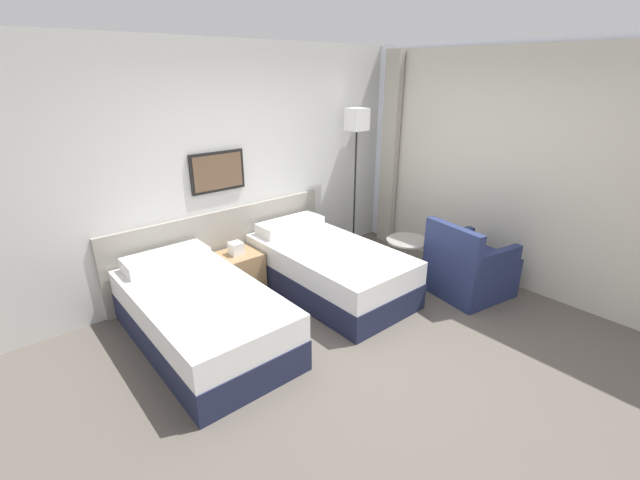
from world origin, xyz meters
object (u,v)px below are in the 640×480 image
at_px(bed_near_door, 201,315).
at_px(bed_near_window, 328,268).
at_px(side_table, 407,251).
at_px(armchair, 468,270).
at_px(nightstand, 238,271).
at_px(floor_lamp, 357,132).

bearing_deg(bed_near_door, bed_near_window, 0.00).
height_order(bed_near_door, side_table, bed_near_door).
bearing_deg(side_table, armchair, -68.61).
height_order(bed_near_door, armchair, armchair).
height_order(nightstand, armchair, armchair).
bearing_deg(bed_near_door, nightstand, 41.35).
bearing_deg(armchair, bed_near_door, 78.03).
bearing_deg(armchair, nightstand, 57.36).
xyz_separation_m(bed_near_window, side_table, (0.90, -0.40, 0.09)).
height_order(side_table, armchair, armchair).
height_order(nightstand, floor_lamp, floor_lamp).
xyz_separation_m(floor_lamp, armchair, (0.08, -1.76, -1.35)).
distance_m(floor_lamp, armchair, 2.22).
height_order(bed_near_window, armchair, armchair).
relative_size(bed_near_door, armchair, 2.15).
relative_size(bed_near_window, armchair, 2.15).
distance_m(side_table, armchair, 0.73).
bearing_deg(nightstand, bed_near_window, -41.35).
height_order(bed_near_window, floor_lamp, floor_lamp).
distance_m(floor_lamp, side_table, 1.68).
xyz_separation_m(nightstand, floor_lamp, (1.86, -0.00, 1.41)).
xyz_separation_m(nightstand, side_table, (1.68, -1.09, 0.14)).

